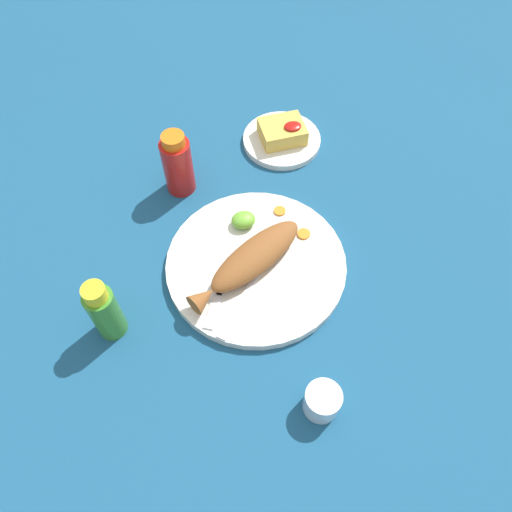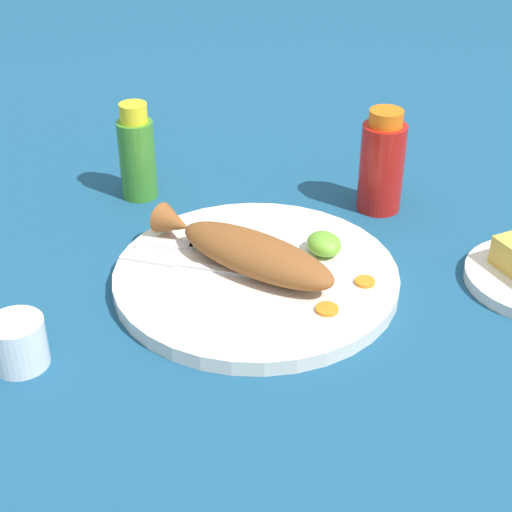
# 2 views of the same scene
# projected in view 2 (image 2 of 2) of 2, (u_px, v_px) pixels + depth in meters

# --- Properties ---
(ground_plane) EXTENTS (4.00, 4.00, 0.00)m
(ground_plane) POSITION_uv_depth(u_px,v_px,m) (256.00, 283.00, 0.92)
(ground_plane) COLOR navy
(main_plate) EXTENTS (0.33, 0.33, 0.02)m
(main_plate) POSITION_uv_depth(u_px,v_px,m) (256.00, 277.00, 0.92)
(main_plate) COLOR silver
(main_plate) RESTS_ON ground_plane
(fried_fish) EXTENTS (0.25, 0.17, 0.04)m
(fried_fish) POSITION_uv_depth(u_px,v_px,m) (247.00, 251.00, 0.91)
(fried_fish) COLOR brown
(fried_fish) RESTS_ON main_plate
(fork_near) EXTENTS (0.13, 0.15, 0.00)m
(fork_near) POSITION_uv_depth(u_px,v_px,m) (184.00, 264.00, 0.92)
(fork_near) COLOR silver
(fork_near) RESTS_ON main_plate
(fork_far) EXTENTS (0.10, 0.17, 0.00)m
(fork_far) POSITION_uv_depth(u_px,v_px,m) (201.00, 245.00, 0.96)
(fork_far) COLOR silver
(fork_far) RESTS_ON main_plate
(carrot_slice_near) EXTENTS (0.02, 0.02, 0.00)m
(carrot_slice_near) POSITION_uv_depth(u_px,v_px,m) (327.00, 309.00, 0.84)
(carrot_slice_near) COLOR orange
(carrot_slice_near) RESTS_ON main_plate
(carrot_slice_mid) EXTENTS (0.02, 0.02, 0.00)m
(carrot_slice_mid) POSITION_uv_depth(u_px,v_px,m) (365.00, 282.00, 0.89)
(carrot_slice_mid) COLOR orange
(carrot_slice_mid) RESTS_ON main_plate
(lime_wedge_main) EXTENTS (0.05, 0.04, 0.03)m
(lime_wedge_main) POSITION_uv_depth(u_px,v_px,m) (323.00, 243.00, 0.94)
(lime_wedge_main) COLOR #6BB233
(lime_wedge_main) RESTS_ON main_plate
(hot_sauce_bottle_red) EXTENTS (0.06, 0.06, 0.14)m
(hot_sauce_bottle_red) POSITION_uv_depth(u_px,v_px,m) (382.00, 163.00, 1.04)
(hot_sauce_bottle_red) COLOR #B21914
(hot_sauce_bottle_red) RESTS_ON ground_plane
(hot_sauce_bottle_green) EXTENTS (0.05, 0.05, 0.14)m
(hot_sauce_bottle_green) POSITION_uv_depth(u_px,v_px,m) (137.00, 154.00, 1.07)
(hot_sauce_bottle_green) COLOR #3D8428
(hot_sauce_bottle_green) RESTS_ON ground_plane
(salt_cup) EXTENTS (0.06, 0.06, 0.05)m
(salt_cup) POSITION_uv_depth(u_px,v_px,m) (19.00, 346.00, 0.79)
(salt_cup) COLOR silver
(salt_cup) RESTS_ON ground_plane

